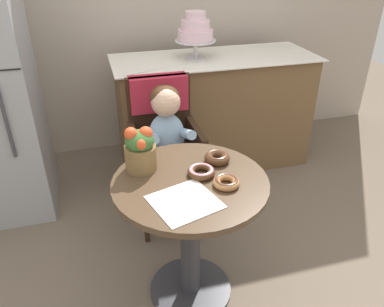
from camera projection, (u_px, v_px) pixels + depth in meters
ground_plane at (191, 289)px, 2.07m from camera, size 8.00×8.00×0.00m
cafe_table at (190, 217)px, 1.82m from camera, size 0.72×0.72×0.72m
wicker_chair at (163, 129)px, 2.36m from camera, size 0.42×0.45×0.95m
seated_child at (168, 134)px, 2.21m from camera, size 0.27×0.32×0.73m
paper_napkin at (185, 202)px, 1.57m from camera, size 0.32×0.31×0.00m
donut_front at (226, 182)px, 1.67m from camera, size 0.12×0.12×0.04m
donut_mid at (201, 171)px, 1.74m from camera, size 0.13×0.13×0.04m
donut_side at (217, 157)px, 1.85m from camera, size 0.13×0.13×0.04m
flower_vase at (140, 149)px, 1.75m from camera, size 0.15×0.15×0.22m
display_counter at (214, 112)px, 3.06m from camera, size 1.56×0.62×0.90m
tiered_cake_stand at (195, 31)px, 2.71m from camera, size 0.30×0.30×0.34m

